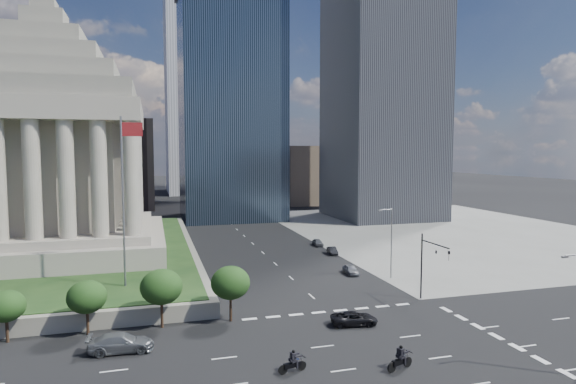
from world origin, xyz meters
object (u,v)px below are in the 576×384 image
object	(u,v)px
flagpole	(124,192)
parked_sedan_near	(351,269)
traffic_signal_ne	(430,259)
motorcycle_trail	(292,361)
street_lamp_north	(390,239)
suv_grey	(121,343)
parked_sedan_far	(318,242)
war_memorial	(49,129)
pickup_truck	(354,318)
motorcycle_lead	(400,358)
parked_sedan_mid	(332,251)

from	to	relation	value
flagpole	parked_sedan_near	xyz separation A→B (m)	(30.83, 4.80, -12.44)
traffic_signal_ne	motorcycle_trail	size ratio (longest dim) A/B	3.19
street_lamp_north	parked_sedan_near	size ratio (longest dim) A/B	2.53
suv_grey	parked_sedan_far	world-z (taller)	suv_grey
war_memorial	suv_grey	bearing A→B (deg)	-72.51
street_lamp_north	suv_grey	world-z (taller)	street_lamp_north
pickup_truck	motorcycle_lead	bearing A→B (deg)	-174.02
suv_grey	motorcycle_trail	world-z (taller)	motorcycle_trail
flagpole	street_lamp_north	distance (m)	35.95
suv_grey	parked_sedan_near	bearing A→B (deg)	-53.78
pickup_truck	war_memorial	bearing A→B (deg)	51.36
parked_sedan_far	parked_sedan_near	bearing A→B (deg)	-93.21
flagpole	traffic_signal_ne	bearing A→B (deg)	-16.71
traffic_signal_ne	pickup_truck	bearing A→B (deg)	-159.33
parked_sedan_far	motorcycle_trail	world-z (taller)	motorcycle_trail
flagpole	parked_sedan_mid	xyz separation A→B (m)	(33.21, 18.43, -12.50)
flagpole	suv_grey	size ratio (longest dim) A/B	3.51
suv_grey	parked_sedan_mid	distance (m)	47.12
war_memorial	pickup_truck	xyz separation A→B (m)	(35.05, -38.62, -20.73)
flagpole	parked_sedan_near	bearing A→B (deg)	8.84
parked_sedan_near	street_lamp_north	bearing A→B (deg)	-36.78
war_memorial	parked_sedan_mid	size ratio (longest dim) A/B	10.39
pickup_truck	street_lamp_north	bearing A→B (deg)	-29.02
pickup_truck	suv_grey	xyz separation A→B (m)	(-22.70, -0.55, 0.16)
traffic_signal_ne	motorcycle_lead	bearing A→B (deg)	-129.06
war_memorial	parked_sedan_near	size ratio (longest dim) A/B	9.86
war_memorial	suv_grey	world-z (taller)	war_memorial
war_memorial	parked_sedan_near	world-z (taller)	war_memorial
street_lamp_north	parked_sedan_mid	bearing A→B (deg)	96.36
parked_sedan_near	suv_grey	bearing A→B (deg)	-142.44
street_lamp_north	pickup_truck	distance (m)	20.49
street_lamp_north	parked_sedan_near	xyz separation A→B (m)	(-4.33, 3.80, -4.99)
suv_grey	motorcycle_lead	xyz separation A→B (m)	(22.13, -9.95, 0.19)
street_lamp_north	pickup_truck	bearing A→B (deg)	-128.16
traffic_signal_ne	pickup_truck	size ratio (longest dim) A/B	1.66
suv_grey	parked_sedan_mid	world-z (taller)	suv_grey
traffic_signal_ne	suv_grey	size ratio (longest dim) A/B	1.40
street_lamp_north	parked_sedan_far	distance (m)	25.98
flagpole	street_lamp_north	xyz separation A→B (m)	(35.16, 1.00, -7.45)
parked_sedan_near	motorcycle_lead	distance (m)	31.11
parked_sedan_near	traffic_signal_ne	bearing A→B (deg)	-72.48
parked_sedan_far	motorcycle_lead	size ratio (longest dim) A/B	1.38
parked_sedan_mid	parked_sedan_far	size ratio (longest dim) A/B	1.00
pickup_truck	parked_sedan_far	world-z (taller)	pickup_truck
parked_sedan_near	parked_sedan_far	world-z (taller)	parked_sedan_near
war_memorial	motorcycle_lead	size ratio (longest dim) A/B	14.29
motorcycle_trail	parked_sedan_near	bearing A→B (deg)	47.56
motorcycle_trail	war_memorial	bearing A→B (deg)	107.73
parked_sedan_near	parked_sedan_mid	size ratio (longest dim) A/B	1.05
parked_sedan_mid	motorcycle_trail	world-z (taller)	motorcycle_trail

